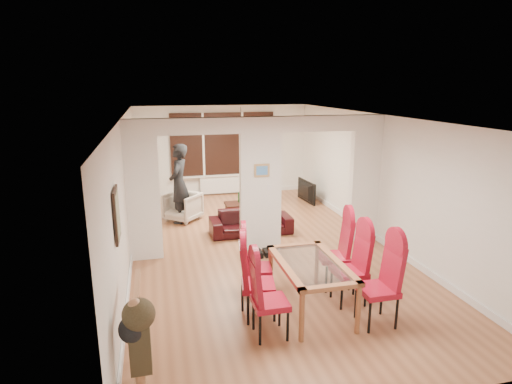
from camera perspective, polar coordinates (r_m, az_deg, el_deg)
name	(u,v)px	position (r m, az deg, el deg)	size (l,w,h in m)	color
floor	(260,248)	(8.64, 0.59, -7.44)	(5.00, 9.00, 0.01)	#955C3C
room_walls	(261,185)	(8.25, 0.61, 0.98)	(5.00, 9.00, 2.60)	silver
divider_wall	(261,185)	(8.25, 0.61, 0.98)	(5.00, 0.18, 2.60)	white
bay_window_blinds	(223,144)	(12.49, -4.43, 6.41)	(3.00, 0.08, 1.80)	black
radiator	(224,184)	(12.67, -4.30, 1.01)	(1.40, 0.08, 0.50)	white
pendant_light	(241,125)	(11.36, -2.04, 8.97)	(0.36, 0.36, 0.36)	orange
stair_newel	(139,321)	(5.29, -15.34, -16.23)	(0.40, 1.20, 1.10)	#A46F4B
wall_poster	(117,215)	(5.63, -18.09, -2.89)	(0.04, 0.52, 0.67)	gray
pillar_photo	(262,170)	(8.09, 0.78, 2.90)	(0.30, 0.03, 0.25)	#4C8CD8
dining_table	(310,286)	(6.34, 7.24, -12.32)	(0.88, 1.56, 0.73)	brown
dining_chair_la	(270,297)	(5.62, 1.93, -13.77)	(0.44, 0.44, 1.10)	maroon
dining_chair_lb	(258,279)	(6.03, 0.29, -11.56)	(0.45, 0.45, 1.13)	maroon
dining_chair_lc	(257,264)	(6.57, 0.13, -9.56)	(0.43, 0.43, 1.08)	maroon
dining_chair_ra	(378,283)	(6.08, 15.90, -11.64)	(0.48, 0.48, 1.19)	maroon
dining_chair_rb	(349,266)	(6.55, 12.34, -9.68)	(0.46, 0.46, 1.14)	maroon
dining_chair_rc	(334,252)	(6.99, 10.34, -7.88)	(0.47, 0.47, 1.17)	maroon
sofa	(251,222)	(9.37, -0.69, -4.00)	(1.77, 0.69, 0.52)	black
armchair	(183,207)	(10.38, -9.75, -1.95)	(0.72, 0.74, 0.67)	#BDAEA0
person	(179,184)	(10.12, -10.22, 1.11)	(0.45, 0.68, 1.86)	black
television	(303,191)	(11.92, 6.29, 0.09)	(0.14, 1.03, 0.59)	black
coffee_table	(247,207)	(10.93, -1.21, -2.04)	(1.10, 0.55, 0.25)	black
bottle	(239,197)	(10.90, -2.22, -0.66)	(0.07, 0.07, 0.27)	#143F19
bowl	(245,201)	(10.93, -1.48, -1.22)	(0.20, 0.20, 0.05)	black
shoes	(263,253)	(8.24, 0.91, -8.15)	(0.26, 0.28, 0.11)	black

